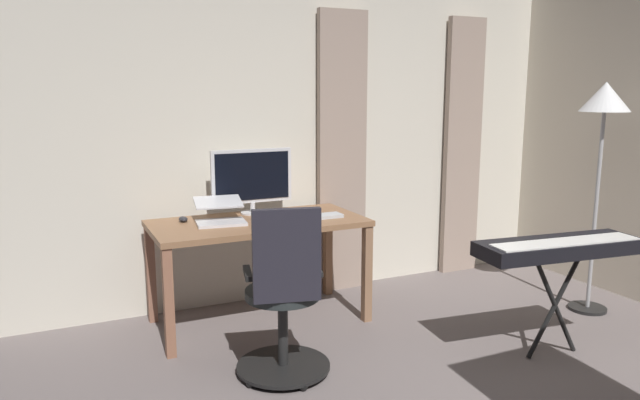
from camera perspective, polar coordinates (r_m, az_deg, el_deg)
back_room_partition at (r=4.80m, az=-2.55°, el=6.87°), size 4.86×0.10×2.72m
curtain_left_panel at (r=5.55m, az=13.47°, el=4.85°), size 0.37×0.06×2.29m
curtain_right_panel at (r=4.88m, az=2.12°, el=4.39°), size 0.42×0.06×2.29m
desk at (r=4.26m, az=-5.93°, el=-3.16°), size 1.49×0.73×0.75m
office_chair at (r=3.47m, az=-3.45°, el=-9.65°), size 0.56×0.56×1.04m
computer_monitor at (r=4.43m, az=-6.53°, el=2.12°), size 0.62×0.18×0.48m
computer_keyboard at (r=4.28m, az=-0.31°, el=-1.61°), size 0.38×0.12×0.02m
laptop at (r=4.19m, az=-9.56°, el=-1.42°), size 0.37×0.39×0.16m
computer_mouse at (r=4.28m, az=-12.97°, el=-1.80°), size 0.06×0.10×0.04m
piano_keyboard at (r=3.97m, az=21.94°, el=-4.42°), size 1.09×0.44×0.76m
floor_lamp at (r=4.81m, az=25.53°, el=7.24°), size 0.35×0.35×1.72m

